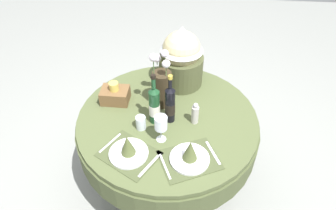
# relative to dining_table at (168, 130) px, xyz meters

# --- Properties ---
(ground) EXTENTS (8.00, 8.00, 0.00)m
(ground) POSITION_rel_dining_table_xyz_m (0.00, 0.00, -0.60)
(ground) COLOR gray
(dining_table) EXTENTS (1.27, 1.27, 0.73)m
(dining_table) POSITION_rel_dining_table_xyz_m (0.00, 0.00, 0.00)
(dining_table) COLOR #4C5633
(dining_table) RESTS_ON ground
(place_setting_left) EXTENTS (0.42, 0.39, 0.16)m
(place_setting_left) POSITION_rel_dining_table_xyz_m (-0.20, -0.36, 0.19)
(place_setting_left) COLOR #41492B
(place_setting_left) RESTS_ON dining_table
(place_setting_right) EXTENTS (0.42, 0.38, 0.16)m
(place_setting_right) POSITION_rel_dining_table_xyz_m (0.17, -0.36, 0.19)
(place_setting_right) COLOR #41492B
(place_setting_right) RESTS_ON dining_table
(flower_vase) EXTENTS (0.14, 0.20, 0.44)m
(flower_vase) POSITION_rel_dining_table_xyz_m (-0.05, 0.14, 0.30)
(flower_vase) COLOR #332819
(flower_vase) RESTS_ON dining_table
(wine_bottle_left) EXTENTS (0.07, 0.07, 0.37)m
(wine_bottle_left) POSITION_rel_dining_table_xyz_m (0.02, -0.03, 0.28)
(wine_bottle_left) COLOR black
(wine_bottle_left) RESTS_ON dining_table
(wine_bottle_right) EXTENTS (0.07, 0.07, 0.38)m
(wine_bottle_right) POSITION_rel_dining_table_xyz_m (-0.08, -0.05, 0.28)
(wine_bottle_right) COLOR #194223
(wine_bottle_right) RESTS_ON dining_table
(wine_glass_left) EXTENTS (0.08, 0.08, 0.19)m
(wine_glass_left) POSITION_rel_dining_table_xyz_m (-0.02, -0.21, 0.28)
(wine_glass_left) COLOR silver
(wine_glass_left) RESTS_ON dining_table
(tumbler_near_left) EXTENTS (0.07, 0.07, 0.10)m
(tumbler_near_left) POSITION_rel_dining_table_xyz_m (-0.16, -0.12, 0.19)
(tumbler_near_left) COLOR silver
(tumbler_near_left) RESTS_ON dining_table
(pepper_mill) EXTENTS (0.05, 0.05, 0.17)m
(pepper_mill) POSITION_rel_dining_table_xyz_m (0.19, -0.03, 0.21)
(pepper_mill) COLOR #B7B2AD
(pepper_mill) RESTS_ON dining_table
(gift_tub_back_centre) EXTENTS (0.34, 0.34, 0.48)m
(gift_tub_back_centre) POSITION_rel_dining_table_xyz_m (0.06, 0.41, 0.39)
(gift_tub_back_centre) COLOR #474C2D
(gift_tub_back_centre) RESTS_ON dining_table
(woven_basket_side_left) EXTENTS (0.20, 0.15, 0.16)m
(woven_basket_side_left) POSITION_rel_dining_table_xyz_m (-0.39, 0.13, 0.20)
(woven_basket_side_left) COLOR brown
(woven_basket_side_left) RESTS_ON dining_table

